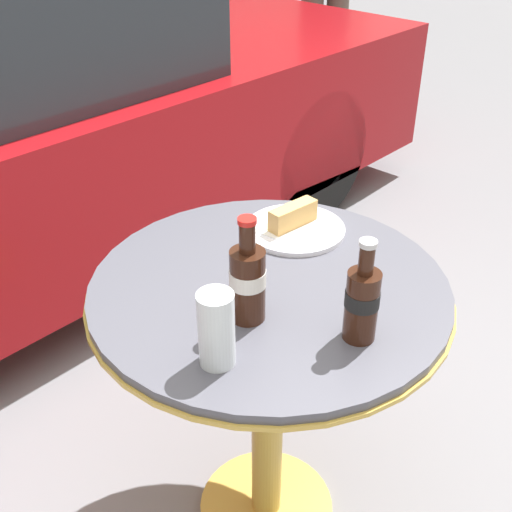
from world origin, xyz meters
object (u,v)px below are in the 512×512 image
Objects in this scene: bistro_table at (268,339)px; drinking_glass at (216,332)px; cola_bottle_left at (248,281)px; lunch_plate_near at (294,225)px; cola_bottle_right at (362,301)px.

drinking_glass is at bearing -158.37° from bistro_table.
drinking_glass is at bearing -159.32° from cola_bottle_left.
cola_bottle_left is (-0.12, -0.05, 0.24)m from bistro_table.
lunch_plate_near reaches higher than bistro_table.
bistro_table is 3.51× the size of cola_bottle_left.
lunch_plate_near is (0.45, 0.20, -0.05)m from drinking_glass.
lunch_plate_near is at bearing 57.16° from cola_bottle_right.
cola_bottle_right is 0.41m from lunch_plate_near.
cola_bottle_left reaches higher than lunch_plate_near.
cola_bottle_right reaches higher than bistro_table.
lunch_plate_near is (0.32, 0.15, -0.07)m from cola_bottle_left.
drinking_glass is at bearing 147.86° from cola_bottle_right.
cola_bottle_left is 0.22m from cola_bottle_right.
cola_bottle_left is 1.05× the size of cola_bottle_right.
bistro_table is 0.35m from drinking_glass.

